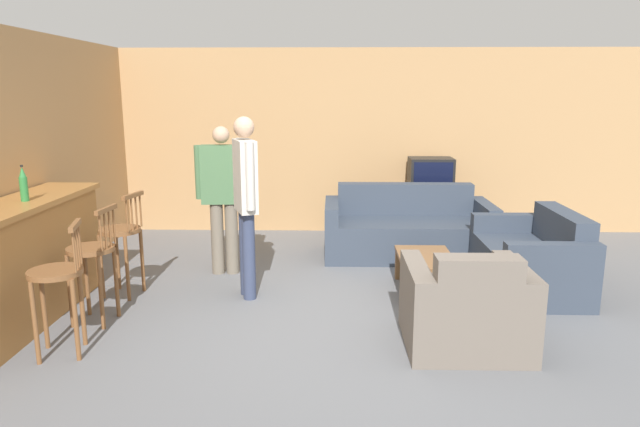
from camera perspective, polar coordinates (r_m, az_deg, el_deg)
name	(u,v)px	position (r m, az deg, el deg)	size (l,w,h in m)	color
ground_plane	(340,331)	(4.98, 2.06, -11.65)	(24.00, 24.00, 0.00)	slate
wall_back	(338,142)	(8.21, 1.83, 7.18)	(9.40, 0.08, 2.60)	tan
wall_left	(43,160)	(6.65, -25.96, 4.80)	(0.08, 8.63, 2.60)	tan
bar_counter	(24,262)	(5.63, -27.47, -4.33)	(0.55, 2.15, 1.08)	#A87038
bar_chair_near	(58,283)	(4.80, -24.71, -6.29)	(0.49, 0.49, 1.04)	brown
bar_chair_mid	(93,259)	(5.35, -21.77, -4.21)	(0.44, 0.44, 1.04)	brown
bar_chair_far	(122,239)	(5.96, -19.23, -2.38)	(0.47, 0.47, 1.04)	brown
couch_far	(407,231)	(7.17, 8.70, -1.74)	(2.04, 0.95, 0.85)	#384251
armchair_near	(466,309)	(4.73, 14.39, -9.27)	(0.95, 0.90, 0.83)	#70665B
loveseat_right	(532,260)	(6.26, 20.44, -4.42)	(0.87, 1.42, 0.82)	#384251
coffee_table	(426,262)	(5.89, 10.53, -4.80)	(0.55, 0.86, 0.37)	brown
tv_unit	(429,216)	(8.12, 10.83, -0.23)	(1.04, 0.54, 0.60)	#513823
tv	(431,176)	(8.02, 10.99, 3.66)	(0.59, 0.43, 0.51)	black
bottle	(24,185)	(5.52, -27.52, 2.57)	(0.07, 0.07, 0.31)	#2D7F3D
person_by_window	(223,192)	(6.34, -9.68, 2.11)	(0.59, 0.21, 1.64)	#756B5B
person_by_counter	(246,196)	(5.54, -7.44, 1.76)	(0.29, 0.50, 1.78)	#384260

